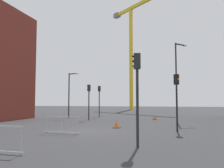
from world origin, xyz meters
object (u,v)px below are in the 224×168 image
(traffic_light_far, at_px, (177,93))
(traffic_light_island, at_px, (137,84))
(traffic_cone_striped, at_px, (155,118))
(streetlamp_short, at_px, (70,91))
(traffic_cone_orange, at_px, (116,124))
(traffic_light_median, at_px, (89,96))
(streetlamp_tall, at_px, (177,76))
(traffic_light_crosswalk, at_px, (99,96))
(construction_crane, at_px, (132,40))

(traffic_light_far, xyz_separation_m, traffic_light_island, (-1.75, -6.19, 0.19))
(traffic_light_island, bearing_deg, traffic_cone_striped, 91.77)
(streetlamp_short, bearing_deg, traffic_cone_orange, -48.78)
(traffic_light_median, height_order, traffic_cone_orange, traffic_light_median)
(streetlamp_short, height_order, traffic_light_far, streetlamp_short)
(streetlamp_short, relative_size, traffic_cone_orange, 9.51)
(streetlamp_short, distance_m, traffic_light_island, 19.37)
(streetlamp_tall, relative_size, traffic_cone_striped, 15.48)
(traffic_light_median, relative_size, traffic_light_island, 0.92)
(traffic_light_far, height_order, traffic_light_crosswalk, traffic_light_crosswalk)
(traffic_light_island, relative_size, traffic_cone_orange, 7.26)
(streetlamp_short, xyz_separation_m, traffic_light_crosswalk, (2.79, 2.71, -0.59))
(construction_crane, bearing_deg, traffic_cone_orange, -82.29)
(streetlamp_short, bearing_deg, streetlamp_tall, -12.30)
(streetlamp_tall, xyz_separation_m, traffic_light_crosswalk, (-9.62, 5.41, -1.79))
(construction_crane, height_order, streetlamp_short, construction_crane)
(traffic_light_island, xyz_separation_m, traffic_light_crosswalk, (-7.68, 18.99, -0.09))
(traffic_light_far, bearing_deg, traffic_light_crosswalk, 126.38)
(traffic_light_median, distance_m, traffic_cone_striped, 7.56)
(streetlamp_tall, relative_size, traffic_cone_orange, 13.54)
(traffic_light_crosswalk, bearing_deg, streetlamp_tall, -29.37)
(construction_crane, distance_m, streetlamp_short, 33.97)
(construction_crane, bearing_deg, traffic_light_island, -80.29)
(streetlamp_tall, height_order, traffic_light_far, streetlamp_tall)
(construction_crane, bearing_deg, traffic_cone_striped, -76.20)
(traffic_light_far, height_order, traffic_light_island, traffic_light_island)
(construction_crane, height_order, traffic_cone_striped, construction_crane)
(construction_crane, xyz_separation_m, traffic_light_far, (9.83, -41.04, -14.49))
(construction_crane, relative_size, traffic_light_crosswalk, 6.46)
(traffic_light_median, distance_m, traffic_light_crosswalk, 5.09)
(streetlamp_short, xyz_separation_m, traffic_light_far, (12.22, -10.10, -0.68))
(construction_crane, distance_m, traffic_cone_striped, 35.97)
(streetlamp_tall, relative_size, traffic_light_crosswalk, 1.93)
(traffic_cone_orange, bearing_deg, streetlamp_short, 131.22)
(streetlamp_tall, relative_size, streetlamp_short, 1.42)
(traffic_light_far, xyz_separation_m, traffic_light_crosswalk, (-9.43, 12.80, 0.09))
(traffic_light_far, distance_m, traffic_cone_striped, 10.69)
(streetlamp_short, xyz_separation_m, traffic_light_island, (10.48, -16.29, -0.49))
(construction_crane, height_order, traffic_light_far, construction_crane)
(traffic_light_crosswalk, height_order, traffic_cone_striped, traffic_light_crosswalk)
(construction_crane, relative_size, traffic_light_median, 6.77)
(traffic_light_far, relative_size, traffic_cone_striped, 7.69)
(streetlamp_short, bearing_deg, traffic_light_far, -39.55)
(construction_crane, relative_size, traffic_cone_striped, 51.73)
(construction_crane, relative_size, traffic_cone_orange, 45.24)
(traffic_light_median, bearing_deg, traffic_light_island, -62.45)
(traffic_light_median, height_order, traffic_light_crosswalk, traffic_light_crosswalk)
(traffic_light_crosswalk, relative_size, traffic_cone_striped, 8.00)
(streetlamp_short, height_order, traffic_cone_striped, streetlamp_short)
(streetlamp_tall, xyz_separation_m, traffic_cone_orange, (-4.62, -6.18, -4.20))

